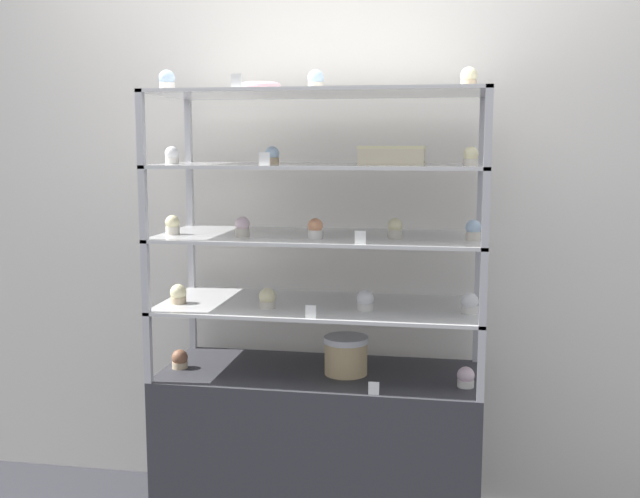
{
  "coord_description": "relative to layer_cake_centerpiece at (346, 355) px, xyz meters",
  "views": [
    {
      "loc": [
        0.46,
        -2.61,
        1.45
      ],
      "look_at": [
        0.0,
        0.0,
        1.08
      ],
      "focal_mm": 42.0,
      "sensor_mm": 36.0,
      "label": 1
    }
  ],
  "objects": [
    {
      "name": "cupcake_3",
      "position": [
        -0.27,
        -0.08,
        0.22
      ],
      "size": [
        0.06,
        0.06,
        0.07
      ],
      "color": "beige",
      "rests_on": "display_riser_lower"
    },
    {
      "name": "layer_cake_centerpiece",
      "position": [
        0.0,
        0.0,
        0.0
      ],
      "size": [
        0.16,
        0.16,
        0.14
      ],
      "color": "#DBBC84",
      "rests_on": "display_base"
    },
    {
      "name": "cupcake_1",
      "position": [
        0.43,
        -0.07,
        -0.04
      ],
      "size": [
        0.06,
        0.06,
        0.07
      ],
      "color": "white",
      "rests_on": "display_base"
    },
    {
      "name": "cupcake_6",
      "position": [
        -0.62,
        -0.06,
        0.47
      ],
      "size": [
        0.05,
        0.05,
        0.07
      ],
      "color": "beige",
      "rests_on": "display_riser_middle"
    },
    {
      "name": "price_tag_2",
      "position": [
        0.07,
        -0.21,
        0.46
      ],
      "size": [
        0.04,
        0.0,
        0.04
      ],
      "color": "white",
      "rests_on": "display_riser_middle"
    },
    {
      "name": "cupcake_13",
      "position": [
        0.42,
        -0.1,
        0.72
      ],
      "size": [
        0.05,
        0.05,
        0.06
      ],
      "color": "beige",
      "rests_on": "display_riser_upper"
    },
    {
      "name": "price_tag_4",
      "position": [
        -0.33,
        -0.21,
        0.96
      ],
      "size": [
        0.04,
        0.0,
        0.04
      ],
      "color": "white",
      "rests_on": "display_riser_top"
    },
    {
      "name": "cupcake_15",
      "position": [
        -0.11,
        -0.03,
        0.97
      ],
      "size": [
        0.06,
        0.06,
        0.07
      ],
      "color": "beige",
      "rests_on": "display_riser_top"
    },
    {
      "name": "price_tag_0",
      "position": [
        0.12,
        -0.21,
        -0.05
      ],
      "size": [
        0.04,
        0.0,
        0.04
      ],
      "color": "white",
      "rests_on": "display_base"
    },
    {
      "name": "cupcake_0",
      "position": [
        -0.62,
        -0.04,
        -0.04
      ],
      "size": [
        0.06,
        0.06,
        0.07
      ],
      "color": "#CCB28C",
      "rests_on": "display_base"
    },
    {
      "name": "cupcake_2",
      "position": [
        -0.61,
        -0.06,
        0.22
      ],
      "size": [
        0.06,
        0.06,
        0.07
      ],
      "color": "#CCB28C",
      "rests_on": "display_riser_lower"
    },
    {
      "name": "display_base",
      "position": [
        -0.1,
        0.01,
        -0.38
      ],
      "size": [
        1.16,
        0.49,
        0.62
      ],
      "color": "#333338",
      "rests_on": "ground_plane"
    },
    {
      "name": "cupcake_4",
      "position": [
        0.08,
        -0.06,
        0.22
      ],
      "size": [
        0.06,
        0.06,
        0.07
      ],
      "color": "white",
      "rests_on": "display_riser_lower"
    },
    {
      "name": "display_riser_upper",
      "position": [
        -0.1,
        0.01,
        0.67
      ],
      "size": [
        1.16,
        0.49,
        0.25
      ],
      "color": "#B7B7BC",
      "rests_on": "display_riser_middle"
    },
    {
      "name": "cupcake_10",
      "position": [
        0.44,
        -0.04,
        0.47
      ],
      "size": [
        0.05,
        0.05,
        0.07
      ],
      "color": "beige",
      "rests_on": "display_riser_middle"
    },
    {
      "name": "cupcake_14",
      "position": [
        -0.61,
        -0.11,
        0.97
      ],
      "size": [
        0.06,
        0.06,
        0.07
      ],
      "color": "white",
      "rests_on": "display_riser_top"
    },
    {
      "name": "cupcake_12",
      "position": [
        -0.26,
        -0.04,
        0.72
      ],
      "size": [
        0.05,
        0.05,
        0.06
      ],
      "color": "#CCB28C",
      "rests_on": "display_riser_upper"
    },
    {
      "name": "display_riser_lower",
      "position": [
        -0.1,
        0.01,
        0.17
      ],
      "size": [
        1.16,
        0.49,
        0.25
      ],
      "color": "#B7B7BC",
      "rests_on": "display_base"
    },
    {
      "name": "cupcake_11",
      "position": [
        -0.62,
        -0.05,
        0.72
      ],
      "size": [
        0.05,
        0.05,
        0.06
      ],
      "color": "white",
      "rests_on": "display_riser_upper"
    },
    {
      "name": "display_riser_middle",
      "position": [
        -0.1,
        0.01,
        0.42
      ],
      "size": [
        1.16,
        0.49,
        0.25
      ],
      "color": "#B7B7BC",
      "rests_on": "display_riser_lower"
    },
    {
      "name": "cupcake_9",
      "position": [
        0.17,
        -0.03,
        0.47
      ],
      "size": [
        0.05,
        0.05,
        0.07
      ],
      "color": "beige",
      "rests_on": "display_riser_middle"
    },
    {
      "name": "back_wall",
      "position": [
        -0.1,
        0.4,
        0.61
      ],
      "size": [
        8.0,
        0.05,
        2.6
      ],
      "color": "silver",
      "rests_on": "ground_plane"
    },
    {
      "name": "cupcake_5",
      "position": [
        0.43,
        -0.04,
        0.22
      ],
      "size": [
        0.06,
        0.06,
        0.07
      ],
      "color": "white",
      "rests_on": "display_riser_lower"
    },
    {
      "name": "cupcake_8",
      "position": [
        -0.1,
        -0.08,
        0.47
      ],
      "size": [
        0.05,
        0.05,
        0.07
      ],
      "color": "white",
      "rests_on": "display_riser_middle"
    },
    {
      "name": "price_tag_3",
      "position": [
        -0.24,
        -0.21,
        0.71
      ],
      "size": [
        0.04,
        0.0,
        0.04
      ],
      "color": "white",
      "rests_on": "display_riser_upper"
    },
    {
      "name": "display_riser_top",
      "position": [
        -0.1,
        0.01,
        0.92
      ],
      "size": [
        1.16,
        0.49,
        0.25
      ],
      "color": "#B7B7BC",
      "rests_on": "display_riser_upper"
    },
    {
      "name": "price_tag_1",
      "position": [
        -0.09,
        -0.21,
        0.2
      ],
      "size": [
        0.04,
        0.0,
        0.04
      ],
      "color": "white",
      "rests_on": "display_riser_lower"
    },
    {
      "name": "cupcake_16",
      "position": [
        0.41,
        -0.03,
        0.97
      ],
      "size": [
        0.06,
        0.06,
        0.07
      ],
      "color": "#CCB28C",
      "rests_on": "display_riser_top"
    },
    {
      "name": "sheet_cake_frosted",
      "position": [
        0.16,
        -0.0,
        0.72
      ],
      "size": [
        0.23,
        0.17,
        0.06
      ],
      "color": "beige",
      "rests_on": "display_riser_upper"
    },
    {
      "name": "cupcake_7",
      "position": [
        -0.36,
        -0.07,
        0.47
      ],
      "size": [
        0.05,
        0.05,
        0.07
      ],
      "color": "beige",
      "rests_on": "display_riser_middle"
    },
    {
      "name": "donut_glazed",
      "position": [
        -0.31,
        -0.0,
        0.96
      ],
      "size": [
        0.14,
        0.14,
        0.03
      ],
      "color": "#EFB2BC",
      "rests_on": "display_riser_top"
    }
  ]
}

